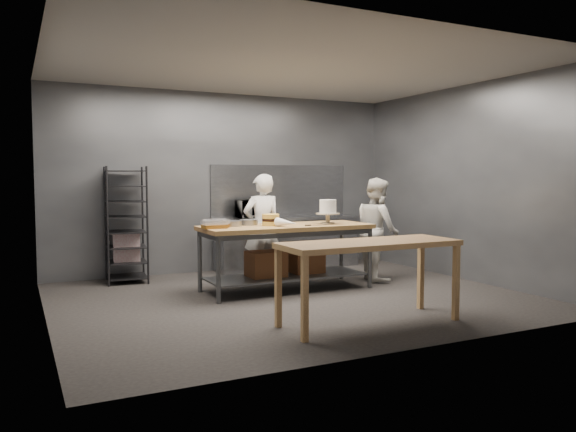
% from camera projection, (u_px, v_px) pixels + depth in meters
% --- Properties ---
extents(ground, '(6.00, 6.00, 0.00)m').
position_uv_depth(ground, '(293.00, 297.00, 7.43)').
color(ground, black).
rests_on(ground, ground).
extents(back_wall, '(6.00, 0.04, 3.00)m').
position_uv_depth(back_wall, '(227.00, 182.00, 9.56)').
color(back_wall, '#4C4F54').
rests_on(back_wall, ground).
extents(work_table, '(2.40, 0.90, 0.92)m').
position_uv_depth(work_table, '(285.00, 250.00, 7.88)').
color(work_table, brown).
rests_on(work_table, ground).
extents(near_counter, '(2.00, 0.70, 0.90)m').
position_uv_depth(near_counter, '(370.00, 249.00, 6.05)').
color(near_counter, brown).
rests_on(near_counter, ground).
extents(back_counter, '(2.60, 0.60, 0.90)m').
position_uv_depth(back_counter, '(288.00, 242.00, 9.79)').
color(back_counter, slate).
rests_on(back_counter, ground).
extents(splashback_panel, '(2.60, 0.02, 0.90)m').
position_uv_depth(splashback_panel, '(280.00, 191.00, 9.99)').
color(splashback_panel, slate).
rests_on(splashback_panel, back_counter).
extents(speed_rack, '(0.66, 0.70, 1.75)m').
position_uv_depth(speed_rack, '(126.00, 226.00, 8.47)').
color(speed_rack, black).
rests_on(speed_rack, ground).
extents(chef_behind, '(0.60, 0.40, 1.64)m').
position_uv_depth(chef_behind, '(262.00, 228.00, 8.49)').
color(chef_behind, white).
rests_on(chef_behind, ground).
extents(chef_right, '(0.75, 0.88, 1.58)m').
position_uv_depth(chef_right, '(377.00, 229.00, 8.66)').
color(chef_right, silver).
rests_on(chef_right, ground).
extents(microwave, '(0.54, 0.37, 0.30)m').
position_uv_depth(microwave, '(254.00, 209.00, 9.46)').
color(microwave, black).
rests_on(microwave, back_counter).
extents(frosted_cake_stand, '(0.34, 0.34, 0.35)m').
position_uv_depth(frosted_cake_stand, '(328.00, 209.00, 8.01)').
color(frosted_cake_stand, '#A49A83').
rests_on(frosted_cake_stand, work_table).
extents(layer_cake, '(0.24, 0.24, 0.16)m').
position_uv_depth(layer_cake, '(271.00, 220.00, 7.75)').
color(layer_cake, '#E9B34A').
rests_on(layer_cake, work_table).
extents(cake_pans, '(0.54, 0.35, 0.07)m').
position_uv_depth(cake_pans, '(241.00, 223.00, 7.75)').
color(cake_pans, gray).
rests_on(cake_pans, work_table).
extents(piping_bag, '(0.22, 0.40, 0.12)m').
position_uv_depth(piping_bag, '(287.00, 223.00, 7.50)').
color(piping_bag, white).
rests_on(piping_bag, work_table).
extents(offset_spatula, '(0.36, 0.02, 0.02)m').
position_uv_depth(offset_spatula, '(314.00, 225.00, 7.74)').
color(offset_spatula, slate).
rests_on(offset_spatula, work_table).
extents(pastry_clamshells, '(0.38, 0.33, 0.11)m').
position_uv_depth(pastry_clamshells, '(215.00, 224.00, 7.39)').
color(pastry_clamshells, '#8A5C1B').
rests_on(pastry_clamshells, work_table).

